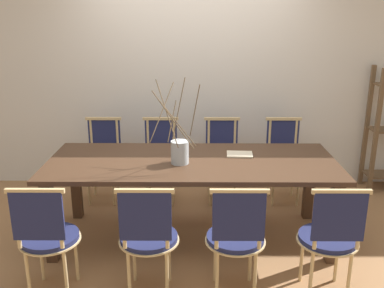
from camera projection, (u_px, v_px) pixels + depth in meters
name	position (u px, v px, depth m)	size (l,w,h in m)	color
ground_plane	(192.00, 237.00, 4.01)	(16.00, 16.00, 0.00)	#9E7047
wall_rear	(193.00, 50.00, 4.88)	(12.00, 0.06, 3.20)	silver
dining_table	(192.00, 170.00, 3.81)	(2.55, 1.02, 0.76)	#422B1C
chair_near_leftend	(47.00, 235.00, 3.04)	(0.44, 0.44, 0.91)	#1E234C
chair_near_left	(148.00, 235.00, 3.04)	(0.44, 0.44, 0.91)	#1E234C
chair_near_center	(236.00, 235.00, 3.03)	(0.44, 0.44, 0.91)	#1E234C
chair_near_right	(330.00, 235.00, 3.03)	(0.44, 0.44, 0.91)	#1E234C
chair_far_leftend	(103.00, 156.00, 4.70)	(0.44, 0.44, 0.91)	#1E234C
chair_far_left	(160.00, 156.00, 4.69)	(0.44, 0.44, 0.91)	#1E234C
chair_far_center	(222.00, 156.00, 4.69)	(0.44, 0.44, 0.91)	#1E234C
chair_far_right	(284.00, 157.00, 4.68)	(0.44, 0.44, 0.91)	#1E234C
vase_centerpiece	(180.00, 151.00, 3.68)	(0.43, 0.47, 0.74)	#B2BCC1
book_stack	(240.00, 154.00, 3.91)	(0.24, 0.18, 0.02)	beige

